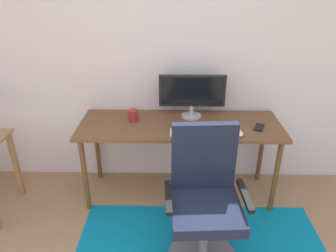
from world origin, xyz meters
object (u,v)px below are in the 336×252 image
Objects in this scene: computer_mouse at (239,133)px; office_chair at (204,211)px; keyboard at (197,133)px; cell_phone at (259,127)px; monitor at (192,93)px; coffee_cup at (133,115)px; desk at (180,131)px.

computer_mouse is 0.10× the size of office_chair.
keyboard is 3.07× the size of cell_phone.
monitor is at bearing 90.14° from office_chair.
computer_mouse is 1.01× the size of coffee_cup.
computer_mouse is at bearing -44.49° from monitor.
computer_mouse reaches higher than desk.
keyboard reaches higher than cell_phone.
coffee_cup is at bearing -168.79° from monitor.
cell_phone is (0.53, 0.12, -0.00)m from keyboard.
desk is 4.04× the size of keyboard.
keyboard is 0.42× the size of office_chair.
office_chair is at bearing -87.39° from keyboard.
keyboard reaches higher than desk.
office_chair is (0.57, -0.81, -0.35)m from coffee_cup.
monitor is at bearing 11.21° from coffee_cup.
computer_mouse is at bearing 57.30° from office_chair.
monitor is at bearing 56.07° from desk.
cell_phone is at bearing 12.38° from keyboard.
keyboard is (0.13, -0.18, 0.08)m from desk.
desk is at bearing 98.59° from office_chair.
coffee_cup reaches higher than computer_mouse.
desk is 0.35m from monitor.
desk is at bearing 125.54° from keyboard.
monitor is at bearing 94.53° from keyboard.
keyboard is 0.54m from cell_phone.
keyboard is at bearing -85.47° from monitor.
computer_mouse is at bearing -121.59° from cell_phone.
keyboard is (0.03, -0.34, -0.22)m from monitor.
desk is 2.99× the size of monitor.
computer_mouse is at bearing -3.27° from keyboard.
desk is 0.67m from cell_phone.
cell_phone is at bearing 35.16° from computer_mouse.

